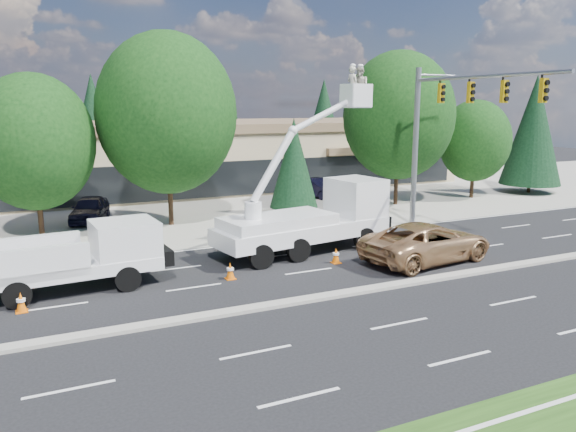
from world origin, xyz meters
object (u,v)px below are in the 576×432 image
utility_pickup (84,263)px  minivan (427,242)px  bucket_truck (318,210)px  signal_mast (442,121)px

utility_pickup → minivan: size_ratio=1.05×
bucket_truck → utility_pickup: bearing=178.3°
minivan → bucket_truck: bearing=35.0°
utility_pickup → minivan: bearing=-13.7°
signal_mast → bucket_truck: size_ratio=1.10×
bucket_truck → signal_mast: bearing=-3.1°
bucket_truck → minivan: 5.32m
bucket_truck → minivan: bucket_truck is taller
signal_mast → bucket_truck: 9.01m
utility_pickup → bucket_truck: size_ratio=0.72×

